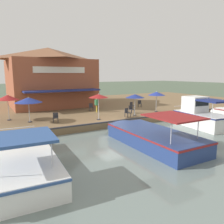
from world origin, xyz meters
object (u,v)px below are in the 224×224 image
object	(u,v)px
mooring_post	(184,108)
cafe_chair_mid_patio	(56,117)
waterfront_restaurant	(49,76)
cafe_chair_under_first_umbrella	(91,107)
patio_umbrella_by_entrance	(135,96)
cafe_chair_beside_entrance	(127,112)
patio_umbrella_near_quay_edge	(98,96)
patio_umbrella_mid_patio_right	(157,94)
patio_umbrella_back_row	(7,97)
patio_umbrella_mid_patio_left	(28,100)
cafe_chair_back_row_seat	(140,103)
motorboat_mid_row	(196,116)
cafe_chair_far_corner_seat	(132,105)
motorboat_second_along	(21,155)
motorboat_fourth_along	(146,134)
cafe_chair_facing_river	(131,109)
person_near_entrance	(97,103)
tree_downstream_bank	(26,73)

from	to	relation	value
mooring_post	cafe_chair_mid_patio	bearing A→B (deg)	-98.35
waterfront_restaurant	cafe_chair_under_first_umbrella	bearing A→B (deg)	19.62
patio_umbrella_by_entrance	cafe_chair_mid_patio	world-z (taller)	patio_umbrella_by_entrance
cafe_chair_mid_patio	cafe_chair_beside_entrance	distance (m)	6.82
patio_umbrella_near_quay_edge	patio_umbrella_mid_patio_right	distance (m)	7.61
patio_umbrella_back_row	patio_umbrella_mid_patio_left	xyz separation A→B (m)	(1.82, 1.46, -0.13)
cafe_chair_back_row_seat	motorboat_mid_row	bearing A→B (deg)	-3.65
cafe_chair_far_corner_seat	mooring_post	size ratio (longest dim) A/B	0.90
patio_umbrella_mid_patio_right	cafe_chair_beside_entrance	size ratio (longest dim) A/B	2.66
patio_umbrella_by_entrance	patio_umbrella_mid_patio_right	bearing A→B (deg)	101.26
patio_umbrella_by_entrance	motorboat_second_along	distance (m)	13.28
patio_umbrella_mid_patio_right	motorboat_fourth_along	xyz separation A→B (m)	(7.02, -7.06, -1.98)
cafe_chair_under_first_umbrella	cafe_chair_facing_river	bearing A→B (deg)	38.94
patio_umbrella_back_row	cafe_chair_under_first_umbrella	xyz separation A→B (m)	(-1.02, 8.64, -1.60)
motorboat_second_along	mooring_post	xyz separation A→B (m)	(-4.82, 17.34, 0.45)
cafe_chair_far_corner_seat	person_near_entrance	xyz separation A→B (m)	(-0.18, -4.62, 0.51)
patio_umbrella_near_quay_edge	patio_umbrella_by_entrance	xyz separation A→B (m)	(-0.08, 4.13, -0.21)
cafe_chair_back_row_seat	cafe_chair_far_corner_seat	bearing A→B (deg)	-62.99
patio_umbrella_mid_patio_left	cafe_chair_beside_entrance	bearing A→B (deg)	75.07
patio_umbrella_back_row	person_near_entrance	xyz separation A→B (m)	(0.13, 8.77, -1.09)
patio_umbrella_by_entrance	mooring_post	xyz separation A→B (m)	(1.26, 5.68, -1.49)
patio_umbrella_by_entrance	motorboat_fourth_along	world-z (taller)	patio_umbrella_by_entrance
patio_umbrella_mid_patio_left	mooring_post	distance (m)	15.88
cafe_chair_facing_river	cafe_chair_far_corner_seat	size ratio (longest dim) A/B	1.00
cafe_chair_far_corner_seat	patio_umbrella_mid_patio_right	bearing A→B (deg)	24.70
patio_umbrella_near_quay_edge	cafe_chair_beside_entrance	world-z (taller)	patio_umbrella_near_quay_edge
person_near_entrance	motorboat_fourth_along	bearing A→B (deg)	-6.53
cafe_chair_facing_river	cafe_chair_back_row_seat	distance (m)	4.94
motorboat_second_along	cafe_chair_beside_entrance	bearing A→B (deg)	118.73
mooring_post	tree_downstream_bank	bearing A→B (deg)	-145.62
cafe_chair_back_row_seat	person_near_entrance	size ratio (longest dim) A/B	0.53
patio_umbrella_by_entrance	cafe_chair_back_row_seat	distance (m)	6.20
cafe_chair_mid_patio	person_near_entrance	bearing A→B (deg)	118.64
patio_umbrella_near_quay_edge	motorboat_mid_row	size ratio (longest dim) A/B	0.41
cafe_chair_back_row_seat	patio_umbrella_mid_patio_right	bearing A→B (deg)	-8.93
waterfront_restaurant	motorboat_mid_row	xyz separation A→B (m)	(17.04, 8.73, -3.44)
cafe_chair_beside_entrance	person_near_entrance	world-z (taller)	person_near_entrance
patio_umbrella_near_quay_edge	motorboat_fourth_along	bearing A→B (deg)	4.59
motorboat_second_along	person_near_entrance	bearing A→B (deg)	136.77
cafe_chair_mid_patio	cafe_chair_back_row_seat	xyz separation A→B (m)	(-3.74, 11.91, 0.00)
patio_umbrella_near_quay_edge	cafe_chair_facing_river	distance (m)	4.96
patio_umbrella_mid_patio_right	patio_umbrella_mid_patio_left	size ratio (longest dim) A/B	0.99
cafe_chair_far_corner_seat	person_near_entrance	world-z (taller)	person_near_entrance
waterfront_restaurant	cafe_chair_mid_patio	xyz separation A→B (m)	(11.59, -2.60, -3.38)
motorboat_second_along	mooring_post	size ratio (longest dim) A/B	9.34
cafe_chair_back_row_seat	cafe_chair_far_corner_seat	xyz separation A→B (m)	(0.96, -1.89, 0.00)
patio_umbrella_back_row	cafe_chair_facing_river	distance (m)	12.02
patio_umbrella_back_row	cafe_chair_beside_entrance	distance (m)	11.04
patio_umbrella_near_quay_edge	patio_umbrella_mid_patio_left	bearing A→B (deg)	-110.04
patio_umbrella_near_quay_edge	cafe_chair_mid_patio	world-z (taller)	patio_umbrella_near_quay_edge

